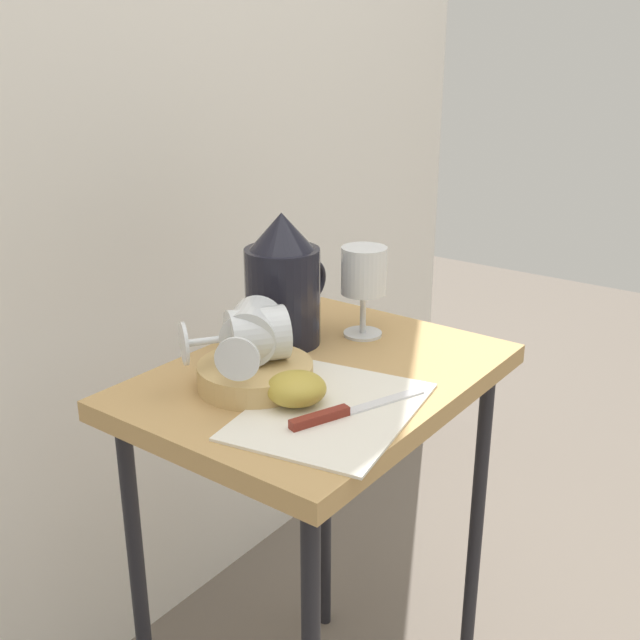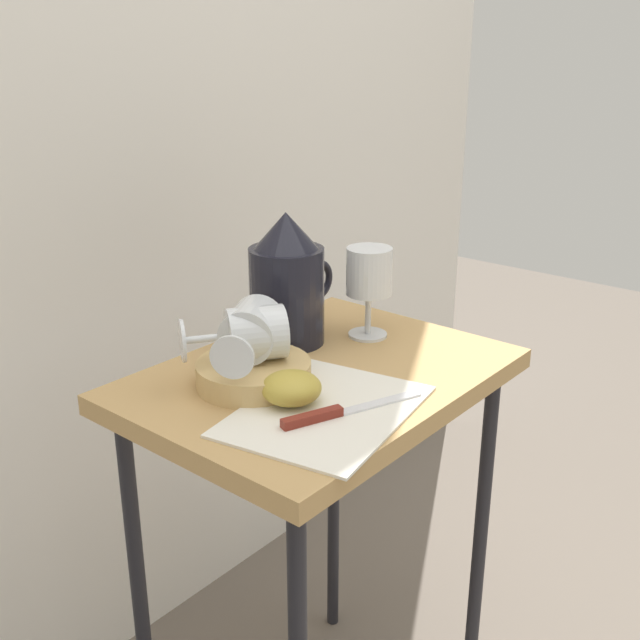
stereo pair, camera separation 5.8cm
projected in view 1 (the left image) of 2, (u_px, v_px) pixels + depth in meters
curtain_drape at (94, 108)px, 1.27m from camera, size 2.40×0.03×2.14m
table at (320, 421)px, 1.16m from camera, size 0.56×0.41×0.72m
linen_napkin at (332, 410)px, 1.00m from camera, size 0.31×0.25×0.00m
basket_tray at (255, 375)px, 1.07m from camera, size 0.16×0.16×0.03m
pitcher at (283, 292)px, 1.21m from camera, size 0.17×0.12×0.21m
wine_glass_upright at (364, 276)px, 1.23m from camera, size 0.07×0.07×0.15m
wine_glass_tipped_near at (252, 332)px, 1.07m from camera, size 0.16×0.13×0.08m
wine_glass_tipped_far at (254, 335)px, 1.06m from camera, size 0.16×0.14×0.08m
apple_half_left at (297, 389)px, 1.01m from camera, size 0.08×0.08×0.04m
apple_half_right at (295, 389)px, 1.01m from camera, size 0.08×0.08×0.04m
knife at (340, 413)px, 0.98m from camera, size 0.20×0.09×0.01m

